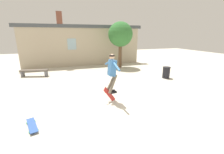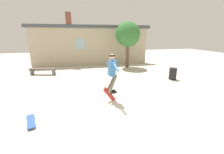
# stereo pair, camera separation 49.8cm
# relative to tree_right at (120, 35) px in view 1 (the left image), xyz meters

# --- Properties ---
(ground_plane) EXTENTS (40.00, 40.00, 0.00)m
(ground_plane) POSITION_rel_tree_right_xyz_m (-2.66, -6.85, -2.63)
(ground_plane) COLOR beige
(building_backdrop) EXTENTS (10.57, 0.52, 4.39)m
(building_backdrop) POSITION_rel_tree_right_xyz_m (-2.68, 1.78, -0.84)
(building_backdrop) COLOR #B7A88E
(building_backdrop) RESTS_ON ground_plane
(tree_right) EXTENTS (1.94, 1.94, 3.64)m
(tree_right) POSITION_rel_tree_right_xyz_m (0.00, 0.00, 0.00)
(tree_right) COLOR brown
(tree_right) RESTS_ON ground_plane
(park_bench) EXTENTS (1.78, 0.80, 0.44)m
(park_bench) POSITION_rel_tree_right_xyz_m (-6.35, -0.90, -2.31)
(park_bench) COLOR brown
(park_bench) RESTS_ON ground_plane
(trash_bin) EXTENTS (0.48, 0.48, 0.71)m
(trash_bin) POSITION_rel_tree_right_xyz_m (1.58, -3.93, -2.26)
(trash_bin) COLOR black
(trash_bin) RESTS_ON ground_plane
(skater) EXTENTS (0.44, 1.36, 1.56)m
(skater) POSITION_rel_tree_right_xyz_m (-2.74, -6.13, -1.31)
(skater) COLOR teal
(skateboard_flipping) EXTENTS (0.59, 0.30, 0.76)m
(skateboard_flipping) POSITION_rel_tree_right_xyz_m (-2.83, -6.08, -2.35)
(skateboard_flipping) COLOR red
(skateboard_resting) EXTENTS (0.46, 0.90, 0.08)m
(skateboard_resting) POSITION_rel_tree_right_xyz_m (-5.56, -7.06, -2.56)
(skateboard_resting) COLOR #2D519E
(skateboard_resting) RESTS_ON ground_plane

